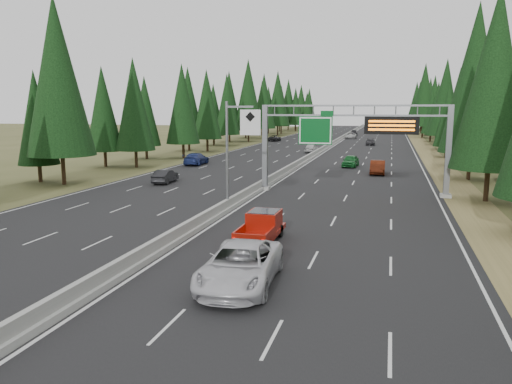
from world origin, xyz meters
TOP-DOWN VIEW (x-y plane):
  - road at (0.00, 80.00)m, footprint 32.00×260.00m
  - shoulder_right at (17.80, 80.00)m, footprint 3.60×260.00m
  - shoulder_left at (-17.80, 80.00)m, footprint 3.60×260.00m
  - median_barrier at (0.00, 80.00)m, footprint 0.70×260.00m
  - sign_gantry at (8.92, 34.88)m, footprint 16.75×0.98m
  - hov_sign_pole at (0.58, 24.97)m, footprint 2.80×0.50m
  - tree_row_right at (21.95, 75.38)m, footprint 11.68×245.03m
  - tree_row_left at (-21.96, 77.16)m, footprint 11.97×241.51m
  - silver_minivan at (5.52, 10.07)m, footprint 3.32×6.53m
  - red_pickup at (4.63, 17.36)m, footprint 1.83×5.13m
  - car_ahead_green at (6.59, 55.77)m, footprint 2.13×4.62m
  - car_ahead_dkred at (10.16, 49.25)m, footprint 1.70×4.74m
  - car_ahead_dkgrey at (7.47, 95.43)m, footprint 2.10×4.60m
  - car_ahead_white at (1.86, 117.25)m, footprint 2.54×5.23m
  - car_ahead_far at (1.50, 132.64)m, footprint 2.19×4.84m
  - car_onc_near at (-10.45, 36.46)m, footprint 1.80×4.27m
  - car_onc_blue at (-13.65, 52.83)m, footprint 2.58×5.63m
  - car_onc_white at (-1.50, 75.29)m, footprint 2.14×4.51m
  - car_onc_far at (-14.34, 102.94)m, footprint 2.24×4.82m

SIDE VIEW (x-z plane):
  - shoulder_right at x=17.80m, z-range 0.00..0.06m
  - shoulder_left at x=-17.80m, z-range 0.00..0.06m
  - road at x=0.00m, z-range 0.00..0.08m
  - median_barrier at x=0.00m, z-range -0.01..0.84m
  - car_ahead_dkgrey at x=7.47m, z-range 0.08..1.39m
  - car_onc_far at x=-14.34m, z-range 0.08..1.42m
  - car_onc_near at x=-10.45m, z-range 0.08..1.45m
  - car_ahead_white at x=1.86m, z-range 0.08..1.51m
  - car_onc_white at x=-1.50m, z-range 0.08..1.57m
  - car_ahead_green at x=6.59m, z-range 0.08..1.62m
  - car_ahead_dkred at x=10.16m, z-range 0.08..1.63m
  - car_onc_blue at x=-13.65m, z-range 0.08..1.68m
  - car_ahead_far at x=1.50m, z-range 0.08..1.69m
  - silver_minivan at x=5.52m, z-range 0.08..1.85m
  - red_pickup at x=4.63m, z-range 0.17..1.84m
  - hov_sign_pole at x=0.58m, z-range 0.72..8.72m
  - sign_gantry at x=8.92m, z-range 1.37..9.17m
  - tree_row_left at x=-21.96m, z-range -0.25..18.35m
  - tree_row_right at x=21.95m, z-range -0.14..18.81m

